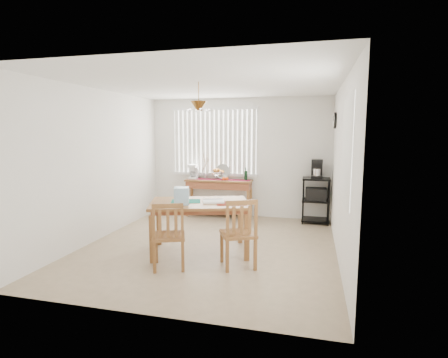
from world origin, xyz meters
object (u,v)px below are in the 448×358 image
(sideboard, at_px, (219,189))
(chair_right, at_px, (239,234))
(cart_items, at_px, (317,169))
(chair_left, at_px, (169,236))
(dining_table, at_px, (200,208))
(wire_cart, at_px, (316,196))

(sideboard, relative_size, chair_right, 1.50)
(cart_items, relative_size, chair_right, 0.39)
(cart_items, xyz_separation_m, chair_left, (-1.96, -3.03, -0.65))
(sideboard, distance_m, chair_left, 3.06)
(dining_table, distance_m, chair_right, 0.89)
(chair_left, bearing_deg, dining_table, 74.95)
(cart_items, relative_size, dining_table, 0.23)
(sideboard, height_order, cart_items, cart_items)
(sideboard, bearing_deg, chair_left, -87.96)
(wire_cart, xyz_separation_m, dining_table, (-1.76, -2.28, 0.14))
(dining_table, bearing_deg, sideboard, 97.62)
(dining_table, xyz_separation_m, chair_right, (0.72, -0.47, -0.22))
(cart_items, distance_m, dining_table, 2.92)
(chair_right, bearing_deg, chair_left, -163.46)
(cart_items, height_order, chair_right, cart_items)
(wire_cart, distance_m, dining_table, 2.88)
(sideboard, xyz_separation_m, cart_items, (2.07, -0.02, 0.49))
(chair_right, bearing_deg, cart_items, 69.33)
(wire_cart, bearing_deg, chair_left, -122.97)
(sideboard, xyz_separation_m, wire_cart, (2.07, -0.03, -0.06))
(wire_cart, bearing_deg, sideboard, 179.08)
(wire_cart, height_order, cart_items, cart_items)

